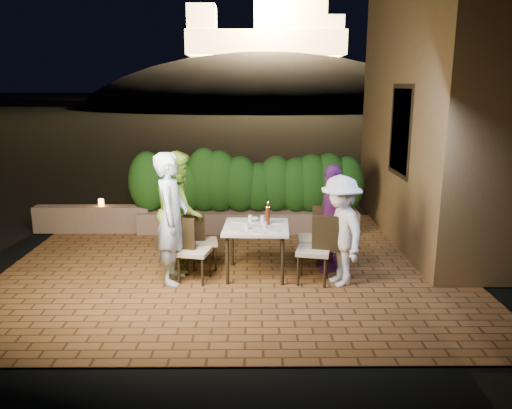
{
  "coord_description": "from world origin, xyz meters",
  "views": [
    {
      "loc": [
        0.28,
        -6.98,
        2.74
      ],
      "look_at": [
        0.33,
        0.11,
        1.05
      ],
      "focal_mm": 35.0,
      "sensor_mm": 36.0,
      "label": 1
    }
  ],
  "objects_px": {
    "chair_right_back": "(313,237)",
    "diner_white": "(340,231)",
    "diner_blue": "(172,218)",
    "dining_table": "(256,251)",
    "beer_bottle": "(268,214)",
    "chair_left_front": "(194,250)",
    "diner_green": "(179,211)",
    "chair_left_back": "(204,241)",
    "chair_right_front": "(313,249)",
    "parapet_lamp": "(101,203)",
    "bowl": "(253,219)",
    "diner_purple": "(332,218)"
  },
  "relations": [
    {
      "from": "chair_right_back",
      "to": "diner_blue",
      "type": "relative_size",
      "value": 0.53
    },
    {
      "from": "diner_purple",
      "to": "parapet_lamp",
      "type": "xyz_separation_m",
      "value": [
        -4.08,
        2.05,
        -0.24
      ]
    },
    {
      "from": "diner_green",
      "to": "parapet_lamp",
      "type": "distance_m",
      "value": 2.68
    },
    {
      "from": "bowl",
      "to": "diner_blue",
      "type": "xyz_separation_m",
      "value": [
        -1.14,
        -0.56,
        0.16
      ]
    },
    {
      "from": "chair_right_front",
      "to": "dining_table",
      "type": "bearing_deg",
      "value": -7.3
    },
    {
      "from": "dining_table",
      "to": "diner_purple",
      "type": "bearing_deg",
      "value": 11.98
    },
    {
      "from": "chair_left_back",
      "to": "parapet_lamp",
      "type": "relative_size",
      "value": 6.12
    },
    {
      "from": "dining_table",
      "to": "chair_right_front",
      "type": "xyz_separation_m",
      "value": [
        0.81,
        -0.29,
        0.12
      ]
    },
    {
      "from": "parapet_lamp",
      "to": "chair_right_back",
      "type": "bearing_deg",
      "value": -28.13
    },
    {
      "from": "dining_table",
      "to": "chair_right_back",
      "type": "height_order",
      "value": "chair_right_back"
    },
    {
      "from": "chair_left_front",
      "to": "beer_bottle",
      "type": "bearing_deg",
      "value": 28.68
    },
    {
      "from": "chair_right_back",
      "to": "diner_white",
      "type": "height_order",
      "value": "diner_white"
    },
    {
      "from": "diner_white",
      "to": "dining_table",
      "type": "bearing_deg",
      "value": -124.75
    },
    {
      "from": "bowl",
      "to": "chair_right_front",
      "type": "distance_m",
      "value": 1.08
    },
    {
      "from": "chair_left_back",
      "to": "beer_bottle",
      "type": "bearing_deg",
      "value": -20.83
    },
    {
      "from": "parapet_lamp",
      "to": "chair_left_front",
      "type": "bearing_deg",
      "value": -50.75
    },
    {
      "from": "beer_bottle",
      "to": "chair_right_back",
      "type": "relative_size",
      "value": 0.34
    },
    {
      "from": "chair_left_back",
      "to": "parapet_lamp",
      "type": "xyz_separation_m",
      "value": [
        -2.15,
        1.97,
        0.14
      ]
    },
    {
      "from": "chair_right_back",
      "to": "diner_purple",
      "type": "xyz_separation_m",
      "value": [
        0.27,
        -0.01,
        0.31
      ]
    },
    {
      "from": "diner_blue",
      "to": "parapet_lamp",
      "type": "relative_size",
      "value": 13.34
    },
    {
      "from": "chair_left_back",
      "to": "diner_blue",
      "type": "bearing_deg",
      "value": -131.89
    },
    {
      "from": "parapet_lamp",
      "to": "chair_left_back",
      "type": "bearing_deg",
      "value": -42.58
    },
    {
      "from": "chair_left_front",
      "to": "chair_right_front",
      "type": "bearing_deg",
      "value": 10.43
    },
    {
      "from": "diner_blue",
      "to": "parapet_lamp",
      "type": "height_order",
      "value": "diner_blue"
    },
    {
      "from": "beer_bottle",
      "to": "chair_left_front",
      "type": "xyz_separation_m",
      "value": [
        -1.06,
        -0.31,
        -0.45
      ]
    },
    {
      "from": "chair_right_back",
      "to": "diner_purple",
      "type": "distance_m",
      "value": 0.41
    },
    {
      "from": "chair_left_front",
      "to": "diner_purple",
      "type": "distance_m",
      "value": 2.11
    },
    {
      "from": "dining_table",
      "to": "chair_right_back",
      "type": "distance_m",
      "value": 0.92
    },
    {
      "from": "beer_bottle",
      "to": "chair_right_front",
      "type": "height_order",
      "value": "beer_bottle"
    },
    {
      "from": "chair_left_front",
      "to": "diner_purple",
      "type": "bearing_deg",
      "value": 25.47
    },
    {
      "from": "dining_table",
      "to": "parapet_lamp",
      "type": "distance_m",
      "value": 3.73
    },
    {
      "from": "chair_left_front",
      "to": "diner_green",
      "type": "xyz_separation_m",
      "value": [
        -0.27,
        0.55,
        0.44
      ]
    },
    {
      "from": "chair_right_front",
      "to": "chair_left_front",
      "type": "bearing_deg",
      "value": 10.32
    },
    {
      "from": "dining_table",
      "to": "beer_bottle",
      "type": "height_order",
      "value": "beer_bottle"
    },
    {
      "from": "chair_right_front",
      "to": "diner_green",
      "type": "bearing_deg",
      "value": -4.79
    },
    {
      "from": "chair_right_back",
      "to": "beer_bottle",
      "type": "bearing_deg",
      "value": 14.94
    },
    {
      "from": "chair_left_front",
      "to": "diner_blue",
      "type": "relative_size",
      "value": 0.5
    },
    {
      "from": "chair_left_front",
      "to": "diner_purple",
      "type": "relative_size",
      "value": 0.57
    },
    {
      "from": "chair_right_front",
      "to": "diner_blue",
      "type": "relative_size",
      "value": 0.53
    },
    {
      "from": "bowl",
      "to": "diner_white",
      "type": "height_order",
      "value": "diner_white"
    },
    {
      "from": "chair_right_front",
      "to": "diner_green",
      "type": "relative_size",
      "value": 0.54
    },
    {
      "from": "diner_blue",
      "to": "chair_right_front",
      "type": "bearing_deg",
      "value": -88.61
    },
    {
      "from": "diner_green",
      "to": "diner_white",
      "type": "relative_size",
      "value": 1.16
    },
    {
      "from": "chair_left_back",
      "to": "chair_right_front",
      "type": "distance_m",
      "value": 1.71
    },
    {
      "from": "diner_white",
      "to": "parapet_lamp",
      "type": "height_order",
      "value": "diner_white"
    },
    {
      "from": "bowl",
      "to": "chair_right_back",
      "type": "xyz_separation_m",
      "value": [
        0.91,
        -0.07,
        -0.27
      ]
    },
    {
      "from": "chair_left_front",
      "to": "diner_blue",
      "type": "height_order",
      "value": "diner_blue"
    },
    {
      "from": "dining_table",
      "to": "diner_purple",
      "type": "relative_size",
      "value": 0.58
    },
    {
      "from": "chair_right_front",
      "to": "chair_left_back",
      "type": "bearing_deg",
      "value": -8.31
    },
    {
      "from": "dining_table",
      "to": "chair_right_front",
      "type": "bearing_deg",
      "value": -19.56
    }
  ]
}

